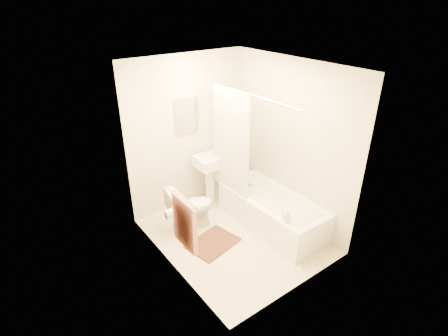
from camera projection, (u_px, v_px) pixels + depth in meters
floor at (234, 236)px, 5.03m from camera, size 2.40×2.40×0.00m
ceiling at (237, 66)px, 3.95m from camera, size 2.40×2.40×0.00m
wall_back at (187, 134)px, 5.35m from camera, size 2.00×0.02×2.40m
wall_left at (166, 184)px, 3.96m from camera, size 0.02×2.40×2.40m
wall_right at (290, 143)px, 5.02m from camera, size 0.02×2.40×2.40m
mirror at (187, 115)px, 5.20m from camera, size 0.40×0.03×0.55m
curtain_rod at (250, 95)px, 4.36m from camera, size 0.03×1.70×0.03m
shower_curtain at (230, 142)px, 5.00m from camera, size 0.04×0.80×1.55m
towel_bar at (181, 200)px, 3.84m from camera, size 0.02×0.60×0.02m
towel at (185, 223)px, 4.01m from camera, size 0.06×0.45×0.66m
toilet_paper at (170, 214)px, 4.31m from camera, size 0.11×0.12×0.12m
toilet at (191, 207)px, 5.10m from camera, size 0.73×0.47×0.67m
sink at (211, 177)px, 5.63m from camera, size 0.48×0.39×0.94m
bathtub at (272, 211)px, 5.19m from camera, size 0.74×1.68×0.47m
bath_mat at (213, 243)px, 4.88m from camera, size 0.75×0.62×0.02m
soap_bottle at (286, 215)px, 4.52m from camera, size 0.10×0.10×0.17m
scrub_brush at (247, 183)px, 5.41m from camera, size 0.09×0.20×0.04m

